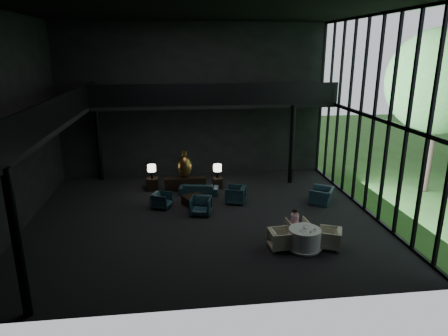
{
  "coord_description": "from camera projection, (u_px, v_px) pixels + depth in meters",
  "views": [
    {
      "loc": [
        -1.03,
        -15.14,
        6.64
      ],
      "look_at": [
        0.91,
        0.5,
        1.95
      ],
      "focal_mm": 32.0,
      "sensor_mm": 36.0,
      "label": 1
    }
  ],
  "objects": [
    {
      "name": "dining_chair_north",
      "position": [
        297.0,
        228.0,
        14.62
      ],
      "size": [
        0.77,
        0.72,
        0.74
      ],
      "primitive_type": "imported",
      "rotation": [
        0.0,
        0.0,
        3.22
      ],
      "color": "tan",
      "rests_on": "floor"
    },
    {
      "name": "mezzanine_left",
      "position": [
        38.0,
        125.0,
        14.57
      ],
      "size": [
        2.0,
        12.0,
        0.25
      ],
      "primitive_type": "cube",
      "color": "black",
      "rests_on": "wall_left"
    },
    {
      "name": "mezzanine_back",
      "position": [
        215.0,
        104.0,
        20.15
      ],
      "size": [
        12.0,
        2.0,
        0.25
      ],
      "primitive_type": "cube",
      "color": "black",
      "rests_on": "wall_back"
    },
    {
      "name": "column_ne",
      "position": [
        292.0,
        145.0,
        20.21
      ],
      "size": [
        0.24,
        0.24,
        4.0
      ],
      "primitive_type": "cylinder",
      "color": "black",
      "rests_on": "floor"
    },
    {
      "name": "railing_left",
      "position": [
        65.0,
        108.0,
        14.51
      ],
      "size": [
        0.06,
        12.0,
        1.0
      ],
      "primitive_type": "cube",
      "color": "black",
      "rests_on": "mezzanine_left"
    },
    {
      "name": "child",
      "position": [
        295.0,
        217.0,
        14.57
      ],
      "size": [
        0.29,
        0.29,
        0.63
      ],
      "rotation": [
        0.0,
        0.0,
        3.14
      ],
      "color": "#D79EBA",
      "rests_on": "dining_chair_north"
    },
    {
      "name": "lounge_armchair_south",
      "position": [
        201.0,
        204.0,
        16.59
      ],
      "size": [
        1.08,
        1.04,
        0.92
      ],
      "primitive_type": "imported",
      "rotation": [
        0.0,
        0.0,
        -0.26
      ],
      "color": "#1E343E",
      "rests_on": "floor"
    },
    {
      "name": "table_lamp_left",
      "position": [
        152.0,
        169.0,
        19.31
      ],
      "size": [
        0.41,
        0.41,
        0.68
      ],
      "color": "black",
      "rests_on": "side_table_left"
    },
    {
      "name": "floor",
      "position": [
        204.0,
        218.0,
        16.41
      ],
      "size": [
        14.0,
        12.0,
        0.02
      ],
      "primitive_type": "cube",
      "color": "black",
      "rests_on": "ground"
    },
    {
      "name": "dining_table",
      "position": [
        304.0,
        240.0,
        13.74
      ],
      "size": [
        1.25,
        1.25,
        0.75
      ],
      "color": "white",
      "rests_on": "floor"
    },
    {
      "name": "wall_front",
      "position": [
        220.0,
        164.0,
        9.57
      ],
      "size": [
        14.0,
        0.04,
        8.0
      ],
      "primitive_type": "cube",
      "color": "black",
      "rests_on": "ground"
    },
    {
      "name": "tree_near",
      "position": [
        440.0,
        82.0,
        18.12
      ],
      "size": [
        4.8,
        4.8,
        7.65
      ],
      "color": "#382D23",
      "rests_on": "garden_ground"
    },
    {
      "name": "railing_back",
      "position": [
        217.0,
        94.0,
        19.03
      ],
      "size": [
        12.0,
        0.06,
        1.0
      ],
      "primitive_type": "cube",
      "color": "black",
      "rests_on": "mezzanine_back"
    },
    {
      "name": "coffee_table",
      "position": [
        195.0,
        201.0,
        17.69
      ],
      "size": [
        1.22,
        1.22,
        0.41
      ],
      "primitive_type": "cube",
      "rotation": [
        0.0,
        0.0,
        0.43
      ],
      "color": "black",
      "rests_on": "floor"
    },
    {
      "name": "plate_a",
      "position": [
        303.0,
        231.0,
        13.5
      ],
      "size": [
        0.31,
        0.31,
        0.02
      ],
      "primitive_type": "cylinder",
      "rotation": [
        0.0,
        0.0,
        0.35
      ],
      "color": "white",
      "rests_on": "dining_table"
    },
    {
      "name": "cereal_bowl",
      "position": [
        305.0,
        228.0,
        13.63
      ],
      "size": [
        0.15,
        0.15,
        0.07
      ],
      "primitive_type": "ellipsoid",
      "color": "white",
      "rests_on": "dining_table"
    },
    {
      "name": "coffee_cup",
      "position": [
        315.0,
        229.0,
        13.55
      ],
      "size": [
        0.1,
        0.1,
        0.06
      ],
      "primitive_type": "cylinder",
      "rotation": [
        0.0,
        0.0,
        0.37
      ],
      "color": "white",
      "rests_on": "saucer"
    },
    {
      "name": "cream_pot",
      "position": [
        311.0,
        232.0,
        13.33
      ],
      "size": [
        0.07,
        0.07,
        0.07
      ],
      "primitive_type": "cylinder",
      "rotation": [
        0.0,
        0.0,
        -0.2
      ],
      "color": "#99999E",
      "rests_on": "dining_table"
    },
    {
      "name": "dining_chair_west",
      "position": [
        280.0,
        238.0,
        13.75
      ],
      "size": [
        0.76,
        0.8,
        0.78
      ],
      "primitive_type": "imported",
      "rotation": [
        0.0,
        0.0,
        1.63
      ],
      "color": "beige",
      "rests_on": "floor"
    },
    {
      "name": "window_armchair",
      "position": [
        322.0,
        193.0,
        17.83
      ],
      "size": [
        1.18,
        1.3,
        0.95
      ],
      "primitive_type": "imported",
      "rotation": [
        0.0,
        0.0,
        -2.13
      ],
      "color": "#244A52",
      "rests_on": "floor"
    },
    {
      "name": "saucer",
      "position": [
        314.0,
        230.0,
        13.52
      ],
      "size": [
        0.19,
        0.19,
        0.01
      ],
      "primitive_type": "cylinder",
      "rotation": [
        0.0,
        0.0,
        -0.15
      ],
      "color": "white",
      "rests_on": "dining_table"
    },
    {
      "name": "wall_left",
      "position": [
        9.0,
        125.0,
        14.45
      ],
      "size": [
        0.04,
        12.0,
        8.0
      ],
      "primitive_type": "cube",
      "color": "black",
      "rests_on": "ground"
    },
    {
      "name": "curtain_wall",
      "position": [
        374.0,
        118.0,
        16.09
      ],
      "size": [
        0.2,
        12.0,
        8.0
      ],
      "primitive_type": null,
      "color": "black",
      "rests_on": "ground"
    },
    {
      "name": "bronze_urn",
      "position": [
        185.0,
        166.0,
        19.36
      ],
      "size": [
        0.71,
        0.71,
        1.32
      ],
      "color": "#B26A22",
      "rests_on": "console"
    },
    {
      "name": "lounge_armchair_east",
      "position": [
        235.0,
        193.0,
        17.86
      ],
      "size": [
        1.1,
        1.14,
        0.94
      ],
      "primitive_type": "imported",
      "rotation": [
        0.0,
        0.0,
        -1.9
      ],
      "color": "#264447",
      "rests_on": "floor"
    },
    {
      "name": "console",
      "position": [
        185.0,
        184.0,
        19.53
      ],
      "size": [
        2.02,
        0.46,
        0.64
      ],
      "primitive_type": "cube",
      "color": "black",
      "rests_on": "floor"
    },
    {
      "name": "column_sw",
      "position": [
        17.0,
        245.0,
        9.83
      ],
      "size": [
        0.24,
        0.24,
        4.0
      ],
      "primitive_type": "cylinder",
      "color": "black",
      "rests_on": "floor"
    },
    {
      "name": "dining_chair_east",
      "position": [
        330.0,
        237.0,
        13.82
      ],
      "size": [
        0.96,
        0.99,
        0.79
      ],
      "primitive_type": "imported",
      "rotation": [
        0.0,
        0.0,
        -1.99
      ],
      "color": "beige",
      "rests_on": "floor"
    },
    {
      "name": "lounge_armchair_west",
      "position": [
        162.0,
        200.0,
        17.31
      ],
      "size": [
        0.89,
        0.91,
        0.74
      ],
      "primitive_type": "imported",
      "rotation": [
        0.0,
        0.0,
        1.19
      ],
      "color": "#1E3641",
      "rests_on": "floor"
    },
    {
      "name": "table_lamp_right",
      "position": [
        217.0,
        168.0,
        19.65
      ],
      "size": [
        0.41,
        0.41,
        0.69
      ],
      "color": "black",
      "rests_on": "side_table_right"
    },
    {
      "name": "side_table_right",
      "position": [
        217.0,
        183.0,
        19.87
      ],
      "size": [
        0.47,
        0.47,
        0.52
      ],
      "primitive_type": "cube",
      "color": "black",
      "rests_on": "floor"
    },
    {
      "name": "sofa",
      "position": [
        199.0,
        188.0,
        18.99
      ],
      "size": [
        1.69,
        0.77,
        0.64
      ],
      "primitive_type": "imported",
      "rotation": [
        0.0,
        0.0,
        2.95
      ],
      "color": "#18373C",
      "rests_on": "floor"
    },
    {
      "name": "side_table_left",
      "position": [
        153.0,
        184.0,
        19.61
      ],
      "size": [
        0.55,
        0.55,
        0.61
      ],
      "primitive_type": "cube",
      "color": "black",
      "rests_on": "floor"
    },
    {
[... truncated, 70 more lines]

